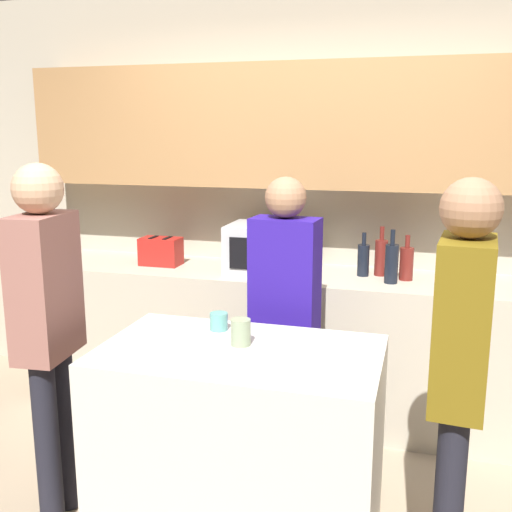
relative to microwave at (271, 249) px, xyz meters
The scene contains 14 objects.
back_wall 0.59m from the microwave, 49.91° to the left, with size 6.40×0.40×2.70m.
back_counter 0.66m from the microwave, ahead, with size 3.60×0.62×0.93m.
kitchen_island 1.42m from the microwave, 81.28° to the right, with size 1.18×0.71×0.90m.
microwave is the anchor object (origin of this frame).
toaster 0.75m from the microwave, behind, with size 0.26×0.16×0.18m.
bottle_0 0.57m from the microwave, ahead, with size 0.07×0.07×0.27m.
bottle_1 0.68m from the microwave, ahead, with size 0.08×0.08×0.30m.
bottle_2 0.74m from the microwave, ahead, with size 0.08×0.08×0.31m.
bottle_3 0.82m from the microwave, ahead, with size 0.08×0.08×0.27m.
cup_0 1.06m from the microwave, 88.56° to the right, with size 0.08×0.08×0.08m.
cup_1 1.23m from the microwave, 81.42° to the right, with size 0.09×0.09×0.11m.
person_left 1.71m from the microwave, 51.47° to the right, with size 0.22×0.36×1.64m.
person_center 1.50m from the microwave, 116.93° to the right, with size 0.22×0.36×1.67m.
person_right 0.70m from the microwave, 69.34° to the right, with size 0.35×0.22×1.58m.
Camera 1 is at (0.67, -2.16, 1.80)m, focal length 42.00 mm.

